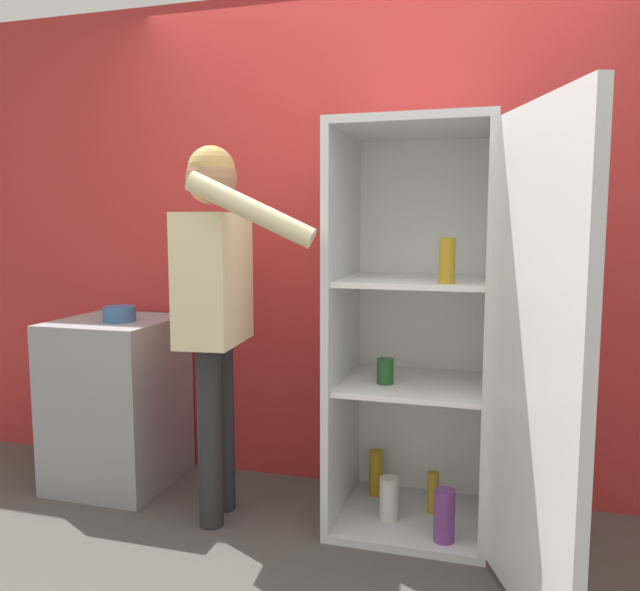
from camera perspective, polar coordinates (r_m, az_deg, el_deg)
ground_plane at (r=2.65m, az=0.24°, el=-24.80°), size 12.00×12.00×0.00m
wall_back at (r=3.22m, az=5.04°, el=4.66°), size 7.00×0.06×2.55m
refrigerator at (r=2.75m, az=10.72°, el=-3.83°), size 0.98×1.29×1.82m
person at (r=2.87m, az=-9.51°, el=0.96°), size 0.69×0.57×1.73m
counter at (r=3.54m, az=-18.01°, el=-9.18°), size 0.58×0.60×0.88m
bowl at (r=3.36m, az=-17.87°, el=-1.61°), size 0.16×0.16×0.08m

